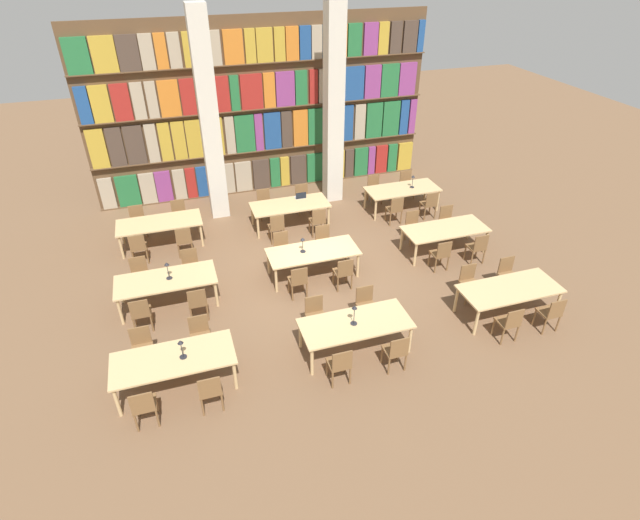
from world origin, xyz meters
name	(u,v)px	position (x,y,z in m)	size (l,w,h in m)	color
ground_plane	(317,276)	(0.00, 0.00, 0.00)	(40.00, 40.00, 0.00)	brown
bookshelf_bank	(264,113)	(0.00, 5.67, 2.61)	(10.99, 0.35, 5.50)	brown
pillar_left	(209,120)	(-1.87, 4.20, 3.00)	(0.53, 0.53, 6.00)	beige
pillar_center	(334,108)	(1.87, 4.20, 3.00)	(0.53, 0.53, 6.00)	beige
reading_table_0	(173,361)	(-3.70, -2.75, 0.67)	(2.30, 1.00, 0.73)	tan
chair_0	(144,406)	(-4.29, -3.53, 0.49)	(0.42, 0.40, 0.90)	brown
chair_1	(142,347)	(-4.29, -1.97, 0.49)	(0.42, 0.40, 0.90)	brown
chair_2	(210,390)	(-3.14, -3.53, 0.49)	(0.42, 0.40, 0.90)	brown
chair_3	(200,335)	(-3.14, -1.97, 0.49)	(0.42, 0.40, 0.90)	brown
desk_lamp_0	(181,346)	(-3.51, -2.79, 1.02)	(0.14, 0.14, 0.42)	#232328
reading_table_1	(355,325)	(-0.06, -2.85, 0.67)	(2.30, 1.00, 0.73)	tan
chair_4	(340,364)	(-0.68, -3.63, 0.49)	(0.42, 0.40, 0.90)	brown
chair_5	(316,314)	(-0.68, -2.07, 0.49)	(0.42, 0.40, 0.90)	brown
chair_6	(396,351)	(0.51, -3.63, 0.49)	(0.42, 0.40, 0.90)	brown
chair_7	(366,304)	(0.51, -2.07, 0.49)	(0.42, 0.40, 0.90)	brown
desk_lamp_1	(354,312)	(-0.10, -2.87, 1.05)	(0.14, 0.14, 0.47)	#232328
reading_table_2	(510,290)	(3.70, -2.80, 0.67)	(2.30, 1.00, 0.73)	tan
chair_8	(509,322)	(3.18, -3.58, 0.49)	(0.42, 0.40, 0.90)	brown
chair_9	(469,281)	(3.18, -2.01, 0.49)	(0.42, 0.40, 0.90)	brown
chair_10	(551,313)	(4.24, -3.58, 0.49)	(0.42, 0.40, 0.90)	brown
chair_11	(508,274)	(4.24, -2.01, 0.49)	(0.42, 0.40, 0.90)	brown
reading_table_3	(166,281)	(-3.69, -0.05, 0.67)	(2.30, 1.00, 0.73)	tan
chair_12	(141,313)	(-4.29, -0.84, 0.49)	(0.42, 0.40, 0.90)	brown
chair_13	(140,274)	(-4.29, 0.73, 0.49)	(0.42, 0.40, 0.90)	brown
chair_14	(198,302)	(-3.07, -0.84, 0.49)	(0.42, 0.40, 0.90)	brown
chair_15	(191,265)	(-3.07, 0.73, 0.49)	(0.42, 0.40, 0.90)	brown
desk_lamp_2	(167,268)	(-3.60, -0.06, 1.03)	(0.14, 0.14, 0.44)	#232328
reading_table_4	(313,253)	(-0.08, 0.07, 0.67)	(2.30, 1.00, 0.73)	tan
chair_16	(298,280)	(-0.69, -0.72, 0.49)	(0.42, 0.40, 0.90)	brown
chair_17	(282,247)	(-0.69, 0.85, 0.49)	(0.42, 0.40, 0.90)	brown
chair_18	(344,272)	(0.46, -0.72, 0.49)	(0.42, 0.40, 0.90)	brown
chair_19	(324,240)	(0.46, 0.85, 0.49)	(0.42, 0.40, 0.90)	brown
desk_lamp_3	(303,242)	(-0.33, 0.11, 1.01)	(0.14, 0.14, 0.41)	#232328
reading_table_5	(445,230)	(3.69, 0.07, 0.67)	(2.30, 1.00, 0.73)	tan
chair_20	(441,254)	(3.15, -0.71, 0.49)	(0.42, 0.40, 0.90)	brown
chair_21	(413,226)	(3.15, 0.85, 0.49)	(0.42, 0.40, 0.90)	brown
chair_22	(477,247)	(4.23, -0.71, 0.49)	(0.42, 0.40, 0.90)	brown
chair_23	(447,220)	(4.23, 0.85, 0.49)	(0.42, 0.40, 0.90)	brown
reading_table_6	(159,224)	(-3.70, 2.81, 0.67)	(2.30, 1.00, 0.73)	tan
chair_24	(138,247)	(-4.31, 2.03, 0.49)	(0.42, 0.40, 0.90)	brown
chair_25	(138,220)	(-4.31, 3.60, 0.49)	(0.42, 0.40, 0.90)	brown
chair_26	(184,240)	(-3.12, 2.03, 0.49)	(0.42, 0.40, 0.90)	brown
chair_27	(179,214)	(-3.12, 3.60, 0.49)	(0.42, 0.40, 0.90)	brown
reading_table_7	(290,206)	(0.04, 2.76, 0.67)	(2.30, 1.00, 0.73)	tan
chair_28	(277,227)	(-0.57, 1.97, 0.49)	(0.42, 0.40, 0.90)	brown
chair_29	(265,203)	(-0.57, 3.54, 0.49)	(0.42, 0.40, 0.90)	brown
chair_30	(318,220)	(0.65, 1.97, 0.49)	(0.42, 0.40, 0.90)	brown
chair_31	(303,198)	(0.65, 3.54, 0.49)	(0.42, 0.40, 0.90)	brown
laptop	(300,197)	(0.45, 3.06, 0.77)	(0.32, 0.22, 0.21)	silver
reading_table_8	(402,190)	(3.68, 2.73, 0.67)	(2.30, 1.00, 0.73)	tan
chair_32	(395,209)	(3.08, 1.95, 0.49)	(0.42, 0.40, 0.90)	brown
chair_33	(374,188)	(3.08, 3.51, 0.49)	(0.42, 0.40, 0.90)	brown
chair_34	(429,204)	(4.24, 1.95, 0.49)	(0.42, 0.40, 0.90)	brown
chair_35	(407,183)	(4.24, 3.51, 0.49)	(0.42, 0.40, 0.90)	brown
desk_lamp_4	(413,179)	(4.00, 2.71, 1.01)	(0.14, 0.14, 0.41)	#232328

